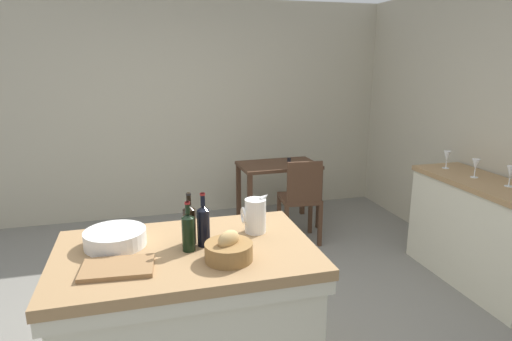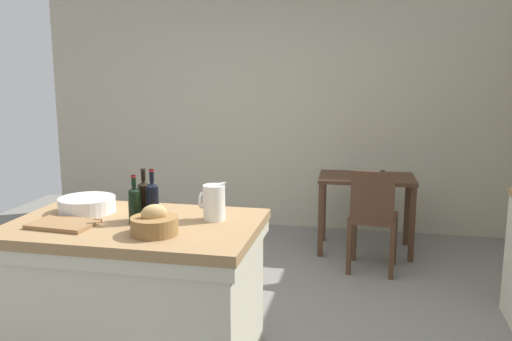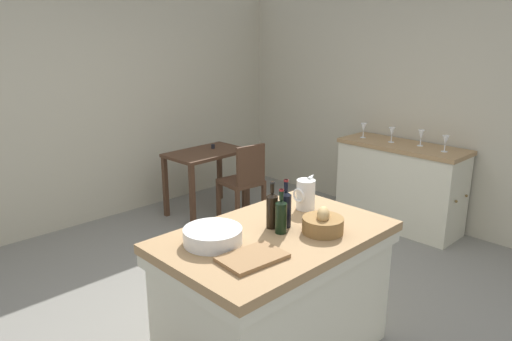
{
  "view_description": "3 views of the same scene",
  "coord_description": "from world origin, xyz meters",
  "px_view_note": "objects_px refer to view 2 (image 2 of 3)",
  "views": [
    {
      "loc": [
        -0.51,
        -2.77,
        1.9
      ],
      "look_at": [
        0.32,
        0.28,
        1.09
      ],
      "focal_mm": 30.48,
      "sensor_mm": 36.0,
      "label": 1
    },
    {
      "loc": [
        1.01,
        -3.32,
        1.75
      ],
      "look_at": [
        0.29,
        0.1,
        1.09
      ],
      "focal_mm": 37.92,
      "sensor_mm": 36.0,
      "label": 2
    },
    {
      "loc": [
        -2.28,
        -2.36,
        2.06
      ],
      "look_at": [
        0.27,
        0.27,
        0.99
      ],
      "focal_mm": 33.46,
      "sensor_mm": 36.0,
      "label": 3
    }
  ],
  "objects_px": {
    "writing_desk": "(366,188)",
    "wine_bottle_amber": "(144,199)",
    "wooden_chair": "(373,216)",
    "bread_basket": "(154,224)",
    "wash_bowl": "(87,205)",
    "wine_bottle_dark": "(152,201)",
    "pitcher": "(214,202)",
    "wine_bottle_green": "(135,204)",
    "island_table": "(137,287)",
    "cutting_board": "(63,224)"
  },
  "relations": [
    {
      "from": "pitcher",
      "to": "wash_bowl",
      "type": "xyz_separation_m",
      "value": [
        -0.82,
        0.01,
        -0.06
      ]
    },
    {
      "from": "bread_basket",
      "to": "wine_bottle_green",
      "type": "height_order",
      "value": "wine_bottle_green"
    },
    {
      "from": "writing_desk",
      "to": "wooden_chair",
      "type": "relative_size",
      "value": 1.0
    },
    {
      "from": "writing_desk",
      "to": "wine_bottle_amber",
      "type": "relative_size",
      "value": 3.02
    },
    {
      "from": "wine_bottle_green",
      "to": "island_table",
      "type": "bearing_deg",
      "value": 122.49
    },
    {
      "from": "bread_basket",
      "to": "wine_bottle_green",
      "type": "xyz_separation_m",
      "value": [
        -0.19,
        0.17,
        0.06
      ]
    },
    {
      "from": "wash_bowl",
      "to": "wine_bottle_dark",
      "type": "xyz_separation_m",
      "value": [
        0.49,
        -0.13,
        0.08
      ]
    },
    {
      "from": "pitcher",
      "to": "cutting_board",
      "type": "xyz_separation_m",
      "value": [
        -0.8,
        -0.3,
        -0.1
      ]
    },
    {
      "from": "cutting_board",
      "to": "wine_bottle_dark",
      "type": "height_order",
      "value": "wine_bottle_dark"
    },
    {
      "from": "bread_basket",
      "to": "writing_desk",
      "type": "bearing_deg",
      "value": 66.55
    },
    {
      "from": "writing_desk",
      "to": "wine_bottle_dark",
      "type": "distance_m",
      "value": 2.66
    },
    {
      "from": "wine_bottle_amber",
      "to": "wine_bottle_green",
      "type": "bearing_deg",
      "value": -100.91
    },
    {
      "from": "cutting_board",
      "to": "wine_bottle_dark",
      "type": "bearing_deg",
      "value": 21.66
    },
    {
      "from": "writing_desk",
      "to": "pitcher",
      "type": "height_order",
      "value": "pitcher"
    },
    {
      "from": "wooden_chair",
      "to": "writing_desk",
      "type": "bearing_deg",
      "value": 96.41
    },
    {
      "from": "wine_bottle_amber",
      "to": "wine_bottle_green",
      "type": "distance_m",
      "value": 0.1
    },
    {
      "from": "cutting_board",
      "to": "wine_bottle_dark",
      "type": "distance_m",
      "value": 0.51
    },
    {
      "from": "bread_basket",
      "to": "cutting_board",
      "type": "bearing_deg",
      "value": 176.4
    },
    {
      "from": "writing_desk",
      "to": "wooden_chair",
      "type": "xyz_separation_m",
      "value": [
        0.06,
        -0.57,
        -0.12
      ]
    },
    {
      "from": "wooden_chair",
      "to": "cutting_board",
      "type": "relative_size",
      "value": 2.59
    },
    {
      "from": "island_table",
      "to": "wooden_chair",
      "type": "distance_m",
      "value": 2.26
    },
    {
      "from": "writing_desk",
      "to": "pitcher",
      "type": "bearing_deg",
      "value": -111.51
    },
    {
      "from": "island_table",
      "to": "wine_bottle_green",
      "type": "height_order",
      "value": "wine_bottle_green"
    },
    {
      "from": "bread_basket",
      "to": "wine_bottle_dark",
      "type": "bearing_deg",
      "value": 114.21
    },
    {
      "from": "island_table",
      "to": "writing_desk",
      "type": "distance_m",
      "value": 2.7
    },
    {
      "from": "wash_bowl",
      "to": "bread_basket",
      "type": "distance_m",
      "value": 0.68
    },
    {
      "from": "writing_desk",
      "to": "wash_bowl",
      "type": "distance_m",
      "value": 2.8
    },
    {
      "from": "writing_desk",
      "to": "wine_bottle_dark",
      "type": "height_order",
      "value": "wine_bottle_dark"
    },
    {
      "from": "wash_bowl",
      "to": "bread_basket",
      "type": "xyz_separation_m",
      "value": [
        0.59,
        -0.35,
        0.01
      ]
    },
    {
      "from": "wine_bottle_amber",
      "to": "wine_bottle_green",
      "type": "height_order",
      "value": "wine_bottle_amber"
    },
    {
      "from": "island_table",
      "to": "wash_bowl",
      "type": "distance_m",
      "value": 0.61
    },
    {
      "from": "wine_bottle_dark",
      "to": "bread_basket",
      "type": "bearing_deg",
      "value": -65.79
    },
    {
      "from": "cutting_board",
      "to": "pitcher",
      "type": "bearing_deg",
      "value": 20.73
    },
    {
      "from": "island_table",
      "to": "wine_bottle_green",
      "type": "distance_m",
      "value": 0.52
    },
    {
      "from": "wooden_chair",
      "to": "wine_bottle_amber",
      "type": "distance_m",
      "value": 2.24
    },
    {
      "from": "wooden_chair",
      "to": "wine_bottle_amber",
      "type": "relative_size",
      "value": 3.01
    },
    {
      "from": "pitcher",
      "to": "wine_bottle_amber",
      "type": "distance_m",
      "value": 0.41
    },
    {
      "from": "bread_basket",
      "to": "wine_bottle_amber",
      "type": "distance_m",
      "value": 0.33
    },
    {
      "from": "wooden_chair",
      "to": "wine_bottle_green",
      "type": "height_order",
      "value": "wine_bottle_green"
    },
    {
      "from": "wooden_chair",
      "to": "wine_bottle_green",
      "type": "relative_size",
      "value": 3.24
    },
    {
      "from": "cutting_board",
      "to": "wine_bottle_amber",
      "type": "xyz_separation_m",
      "value": [
        0.39,
        0.23,
        0.11
      ]
    },
    {
      "from": "wine_bottle_amber",
      "to": "wine_bottle_dark",
      "type": "bearing_deg",
      "value": -33.44
    },
    {
      "from": "bread_basket",
      "to": "cutting_board",
      "type": "relative_size",
      "value": 0.72
    },
    {
      "from": "writing_desk",
      "to": "bread_basket",
      "type": "height_order",
      "value": "bread_basket"
    },
    {
      "from": "island_table",
      "to": "bread_basket",
      "type": "distance_m",
      "value": 0.54
    },
    {
      "from": "wash_bowl",
      "to": "wine_bottle_green",
      "type": "bearing_deg",
      "value": -23.51
    },
    {
      "from": "pitcher",
      "to": "wine_bottle_green",
      "type": "xyz_separation_m",
      "value": [
        -0.42,
        -0.16,
        0.01
      ]
    },
    {
      "from": "wine_bottle_green",
      "to": "wooden_chair",
      "type": "bearing_deg",
      "value": 53.03
    },
    {
      "from": "wash_bowl",
      "to": "wine_bottle_green",
      "type": "relative_size",
      "value": 1.22
    },
    {
      "from": "writing_desk",
      "to": "wash_bowl",
      "type": "xyz_separation_m",
      "value": [
        -1.69,
        -2.21,
        0.3
      ]
    }
  ]
}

